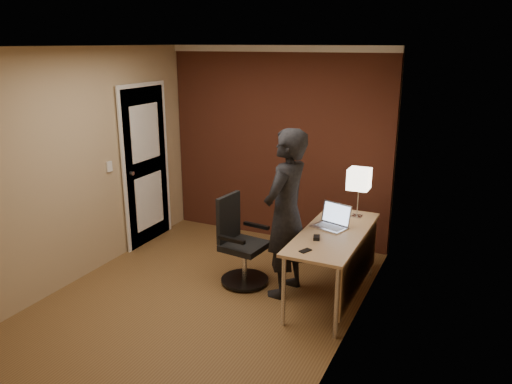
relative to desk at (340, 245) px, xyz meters
The scene contains 8 objects.
room 1.95m from the desk, 148.30° to the left, with size 4.00×4.00×4.00m.
desk is the anchor object (origin of this frame).
desk_lamp 0.76m from the desk, 87.33° to the left, with size 0.22×0.22×0.54m.
laptop 0.27m from the desk, 131.89° to the left, with size 0.39×0.35×0.23m.
mouse 0.34m from the desk, 122.77° to the right, with size 0.06×0.10×0.03m, color black.
phone 0.61m from the desk, 106.27° to the right, with size 0.06×0.12×0.01m, color black.
office_chair 1.10m from the desk, behind, with size 0.52×0.56×0.96m.
person 0.62m from the desk, behind, with size 0.64×0.42×1.75m, color black.
Camera 1 is at (2.45, -3.91, 2.54)m, focal length 35.00 mm.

